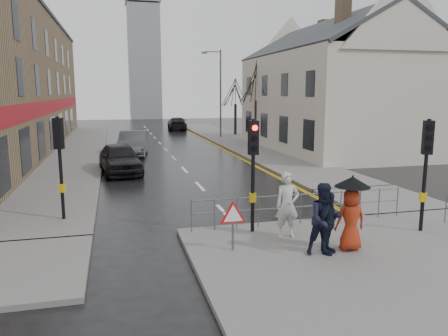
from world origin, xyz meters
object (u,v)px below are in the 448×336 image
pedestrian_a (287,205)px  pedestrian_d (328,223)px  car_mid (133,143)px  pedestrian_b (325,219)px  pedestrian_with_umbrella (351,210)px  car_parked (120,158)px

pedestrian_a → pedestrian_d: pedestrian_a is taller
pedestrian_d → car_mid: (-4.04, 20.51, -0.13)m
pedestrian_b → pedestrian_d: 0.16m
pedestrian_d → pedestrian_a: bearing=68.6°
pedestrian_a → pedestrian_d: size_ratio=1.16×
pedestrian_a → car_mid: 19.35m
pedestrian_a → pedestrian_b: bearing=-70.3°
pedestrian_with_umbrella → pedestrian_d: bearing=-172.1°
pedestrian_a → pedestrian_b: 1.57m
pedestrian_a → pedestrian_d: (0.51, -1.50, -0.13)m
car_parked → car_mid: bearing=74.9°
pedestrian_d → pedestrian_b: bearing=150.3°
pedestrian_b → pedestrian_with_umbrella: 0.84m
pedestrian_a → pedestrian_b: pedestrian_a is taller
car_parked → car_mid: 6.77m
pedestrian_b → car_mid: size_ratio=0.37×
car_parked → pedestrian_b: bearing=-77.0°
pedestrian_b → pedestrian_d: pedestrian_b is taller
car_parked → pedestrian_a: bearing=-76.5°
pedestrian_a → car_parked: size_ratio=0.40×
pedestrian_d → car_parked: pedestrian_d is taller
pedestrian_d → pedestrian_with_umbrella: bearing=-32.4°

